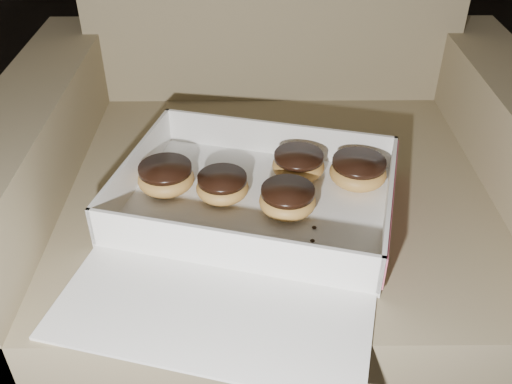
{
  "coord_description": "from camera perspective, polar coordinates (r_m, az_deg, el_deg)",
  "views": [
    {
      "loc": [
        0.02,
        -0.97,
        0.99
      ],
      "look_at": [
        0.03,
        -0.25,
        0.47
      ],
      "focal_mm": 40.0,
      "sensor_mm": 36.0,
      "label": 1
    }
  ],
  "objects": [
    {
      "name": "crumb_c",
      "position": [
        0.83,
        8.04,
        -5.72
      ],
      "size": [
        0.01,
        0.01,
        0.0
      ],
      "primitive_type": "ellipsoid",
      "color": "black",
      "rests_on": "bakery_box"
    },
    {
      "name": "crumb_a",
      "position": [
        0.86,
        5.85,
        -3.55
      ],
      "size": [
        0.01,
        0.01,
        0.0
      ],
      "primitive_type": "ellipsoid",
      "color": "black",
      "rests_on": "bakery_box"
    },
    {
      "name": "donut_b",
      "position": [
        0.88,
        3.17,
        -0.76
      ],
      "size": [
        0.09,
        0.09,
        0.04
      ],
      "color": "#C38E44",
      "rests_on": "bakery_box"
    },
    {
      "name": "donut_a",
      "position": [
        0.96,
        4.25,
        2.77
      ],
      "size": [
        0.09,
        0.09,
        0.04
      ],
      "color": "#C38E44",
      "rests_on": "bakery_box"
    },
    {
      "name": "crumb_d",
      "position": [
        0.84,
        5.67,
        -4.87
      ],
      "size": [
        0.01,
        0.01,
        0.0
      ],
      "primitive_type": "ellipsoid",
      "color": "black",
      "rests_on": "bakery_box"
    },
    {
      "name": "donut_e",
      "position": [
        0.93,
        -8.99,
        1.48
      ],
      "size": [
        0.09,
        0.09,
        0.05
      ],
      "color": "#C38E44",
      "rests_on": "bakery_box"
    },
    {
      "name": "donut_d",
      "position": [
        0.95,
        10.17,
        2.05
      ],
      "size": [
        0.09,
        0.09,
        0.05
      ],
      "color": "#C38E44",
      "rests_on": "bakery_box"
    },
    {
      "name": "armchair",
      "position": [
        1.11,
        1.88,
        -2.16
      ],
      "size": [
        0.94,
        0.8,
        0.99
      ],
      "color": "#837454",
      "rests_on": "floor"
    },
    {
      "name": "floor",
      "position": [
        1.39,
        -1.38,
        -9.75
      ],
      "size": [
        4.5,
        4.5,
        0.0
      ],
      "primitive_type": "plane",
      "color": "black",
      "rests_on": "ground"
    },
    {
      "name": "donut_c",
      "position": [
        0.91,
        -3.38,
        0.58
      ],
      "size": [
        0.08,
        0.08,
        0.04
      ],
      "color": "#C38E44",
      "rests_on": "bakery_box"
    },
    {
      "name": "bakery_box",
      "position": [
        0.87,
        -0.48,
        -2.42
      ],
      "size": [
        0.52,
        0.57,
        0.07
      ],
      "rotation": [
        0.0,
        0.0,
        -0.25
      ],
      "color": "white",
      "rests_on": "armchair"
    },
    {
      "name": "crumb_b",
      "position": [
        0.79,
        10.47,
        -8.65
      ],
      "size": [
        0.01,
        0.01,
        0.0
      ],
      "primitive_type": "ellipsoid",
      "color": "black",
      "rests_on": "bakery_box"
    }
  ]
}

